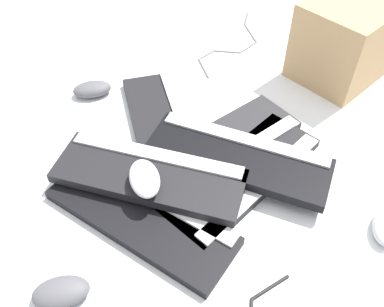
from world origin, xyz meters
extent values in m
plane|color=silver|center=(0.00, 0.00, 0.00)|extent=(3.20, 3.20, 0.00)
cube|color=black|center=(0.18, -0.02, 0.01)|extent=(0.22, 0.46, 0.02)
cube|color=silver|center=(0.13, -0.03, 0.03)|extent=(0.10, 0.42, 0.01)
cube|color=black|center=(-0.07, 0.07, 0.01)|extent=(0.44, 0.15, 0.02)
cube|color=silver|center=(-0.07, 0.12, 0.03)|extent=(0.42, 0.04, 0.01)
cube|color=#232326|center=(-0.10, -0.03, 0.01)|extent=(0.46, 0.21, 0.02)
cube|color=silver|center=(-0.10, 0.02, 0.03)|extent=(0.42, 0.10, 0.01)
cube|color=black|center=(-0.05, -0.19, 0.01)|extent=(0.36, 0.45, 0.02)
cube|color=#B2B5BA|center=(-0.10, -0.16, 0.03)|extent=(0.26, 0.37, 0.01)
cube|color=black|center=(-0.08, 0.04, 0.04)|extent=(0.30, 0.46, 0.02)
cube|color=#B2B5BA|center=(-0.13, 0.02, 0.06)|extent=(0.18, 0.40, 0.01)
cube|color=black|center=(0.10, -0.08, 0.04)|extent=(0.33, 0.46, 0.02)
cube|color=silver|center=(0.05, -0.10, 0.06)|extent=(0.22, 0.39, 0.01)
ellipsoid|color=silver|center=(0.13, -0.05, 0.08)|extent=(0.11, 0.13, 0.04)
ellipsoid|color=#4C4C51|center=(0.41, 0.00, 0.02)|extent=(0.13, 0.12, 0.04)
ellipsoid|color=#4C4C51|center=(-0.02, -0.45, 0.02)|extent=(0.13, 0.12, 0.04)
cylinder|color=#59595B|center=(-0.34, -0.30, 0.00)|extent=(0.06, 0.09, 0.01)
cylinder|color=#59595B|center=(-0.40, -0.34, 0.00)|extent=(0.07, 0.01, 0.01)
cylinder|color=#59595B|center=(-0.46, -0.31, 0.00)|extent=(0.06, 0.07, 0.01)
cylinder|color=#59595B|center=(-0.52, -0.27, 0.00)|extent=(0.09, 0.01, 0.01)
cylinder|color=#59595B|center=(-0.60, -0.32, 0.00)|extent=(0.07, 0.11, 0.01)
cylinder|color=#59595B|center=(-0.67, -0.39, 0.00)|extent=(0.08, 0.05, 0.01)
sphere|color=#59595B|center=(-0.31, -0.26, 0.00)|extent=(0.01, 0.01, 0.01)
sphere|color=#59595B|center=(-0.36, -0.35, 0.00)|extent=(0.01, 0.01, 0.01)
sphere|color=#59595B|center=(-0.43, -0.34, 0.00)|extent=(0.01, 0.01, 0.01)
sphere|color=#59595B|center=(-0.48, -0.27, 0.00)|extent=(0.01, 0.01, 0.01)
sphere|color=#59595B|center=(-0.57, -0.27, 0.00)|extent=(0.01, 0.01, 0.01)
sphere|color=#59595B|center=(-0.63, -0.37, 0.00)|extent=(0.01, 0.01, 0.01)
sphere|color=#59595B|center=(-0.70, -0.42, 0.00)|extent=(0.01, 0.01, 0.01)
cylinder|color=black|center=(0.12, 0.28, 0.00)|extent=(0.09, 0.03, 0.01)
sphere|color=black|center=(0.07, 0.29, 0.00)|extent=(0.01, 0.01, 0.01)
sphere|color=black|center=(0.16, 0.27, 0.00)|extent=(0.01, 0.01, 0.01)
cube|color=tan|center=(-0.63, 0.01, 0.12)|extent=(0.33, 0.24, 0.23)
camera|label=1|loc=(0.50, 0.43, 0.80)|focal=40.00mm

